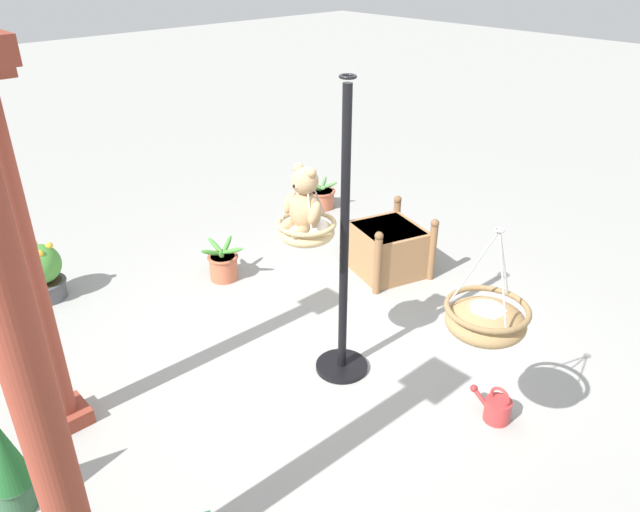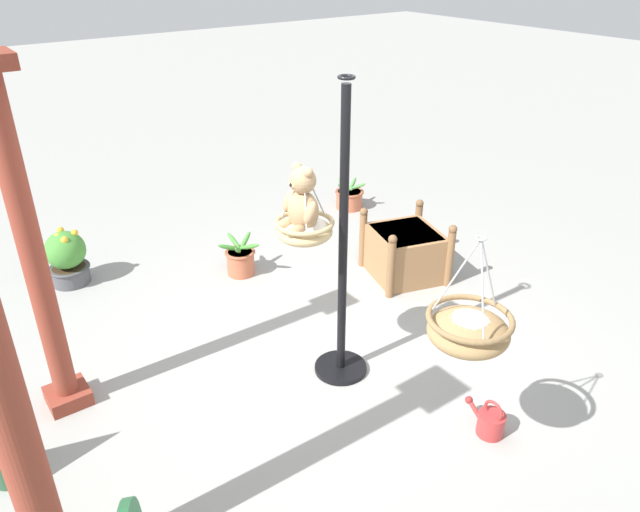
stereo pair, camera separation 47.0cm
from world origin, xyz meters
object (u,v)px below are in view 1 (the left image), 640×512
at_px(potted_plant_flowering_red, 321,197).
at_px(watering_can, 497,408).
at_px(display_pole_central, 343,292).
at_px(hanging_basket_with_teddy, 306,230).
at_px(teddy_bear, 304,204).
at_px(hanging_basket_left_high, 486,319).
at_px(potted_plant_tall_leafy, 42,272).
at_px(wooden_planter_box, 387,248).
at_px(greenhouse_pillar_right, 30,275).
at_px(potted_plant_fern_front, 223,264).
at_px(potted_plant_bushy_green, 7,463).
at_px(greenhouse_pillar_left, 37,408).

bearing_deg(potted_plant_flowering_red, watering_can, 155.12).
relative_size(display_pole_central, hanging_basket_with_teddy, 4.18).
relative_size(display_pole_central, teddy_bear, 4.82).
height_order(hanging_basket_left_high, potted_plant_tall_leafy, hanging_basket_left_high).
relative_size(teddy_bear, wooden_planter_box, 0.53).
xyz_separation_m(greenhouse_pillar_right, potted_plant_fern_front, (0.99, -2.12, -1.10)).
relative_size(potted_plant_fern_front, potted_plant_flowering_red, 1.13).
bearing_deg(hanging_basket_with_teddy, potted_plant_flowering_red, -44.71).
bearing_deg(hanging_basket_with_teddy, potted_plant_bushy_green, 83.27).
height_order(potted_plant_flowering_red, potted_plant_bushy_green, potted_plant_bushy_green).
distance_m(wooden_planter_box, watering_can, 2.39).
bearing_deg(potted_plant_tall_leafy, hanging_basket_left_high, -162.34).
height_order(wooden_planter_box, watering_can, wooden_planter_box).
bearing_deg(display_pole_central, teddy_bear, 61.29).
distance_m(greenhouse_pillar_right, potted_plant_bushy_green, 1.18).
bearing_deg(hanging_basket_left_high, greenhouse_pillar_right, 39.96).
bearing_deg(greenhouse_pillar_left, display_pole_central, -77.09).
bearing_deg(teddy_bear, potted_plant_tall_leafy, 22.64).
xyz_separation_m(hanging_basket_with_teddy, greenhouse_pillar_left, (-0.71, 2.20, 0.11)).
distance_m(hanging_basket_left_high, wooden_planter_box, 2.86).
relative_size(potted_plant_flowering_red, potted_plant_bushy_green, 0.57).
bearing_deg(wooden_planter_box, greenhouse_pillar_right, 88.63).
height_order(wooden_planter_box, potted_plant_tall_leafy, wooden_planter_box).
distance_m(hanging_basket_with_teddy, greenhouse_pillar_right, 1.91).
bearing_deg(greenhouse_pillar_right, potted_plant_fern_front, -65.03).
xyz_separation_m(potted_plant_flowering_red, watering_can, (-3.88, 1.80, -0.05)).
height_order(greenhouse_pillar_left, potted_plant_fern_front, greenhouse_pillar_left).
relative_size(display_pole_central, potted_plant_fern_front, 5.07).
distance_m(greenhouse_pillar_right, potted_plant_fern_front, 2.59).
bearing_deg(hanging_basket_with_teddy, watering_can, -153.77).
bearing_deg(display_pole_central, potted_plant_fern_front, -4.34).
relative_size(teddy_bear, potted_plant_tall_leafy, 0.83).
xyz_separation_m(hanging_basket_left_high, greenhouse_pillar_right, (2.26, 1.90, 0.10)).
relative_size(hanging_basket_with_teddy, wooden_planter_box, 0.61).
xyz_separation_m(display_pole_central, teddy_bear, (0.15, 0.27, 0.79)).
bearing_deg(display_pole_central, hanging_basket_with_teddy, 59.04).
distance_m(hanging_basket_left_high, potted_plant_bushy_green, 3.09).
distance_m(hanging_basket_left_high, greenhouse_pillar_right, 2.96).
xyz_separation_m(display_pole_central, potted_plant_flowering_red, (2.66, -2.23, -0.61)).
distance_m(hanging_basket_with_teddy, teddy_bear, 0.22).
relative_size(hanging_basket_left_high, potted_plant_flowering_red, 1.72).
bearing_deg(hanging_basket_left_high, watering_can, -81.40).
height_order(hanging_basket_left_high, potted_plant_fern_front, hanging_basket_left_high).
distance_m(potted_plant_tall_leafy, watering_can, 4.47).
height_order(hanging_basket_with_teddy, potted_plant_flowering_red, hanging_basket_with_teddy).
distance_m(wooden_planter_box, potted_plant_tall_leafy, 3.55).
bearing_deg(watering_can, display_pole_central, 19.26).
bearing_deg(potted_plant_flowering_red, potted_plant_fern_front, 108.80).
distance_m(hanging_basket_with_teddy, hanging_basket_left_high, 1.47).
distance_m(potted_plant_fern_front, potted_plant_tall_leafy, 1.79).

